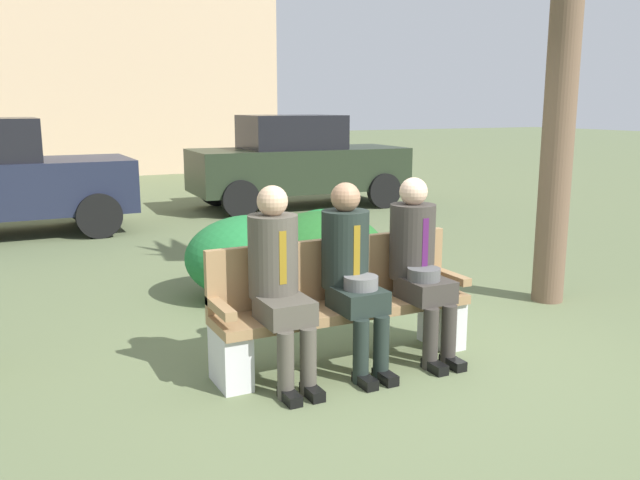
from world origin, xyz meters
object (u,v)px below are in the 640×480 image
Objects in this scene: seated_man_left at (278,275)px; parked_car_far at (297,162)px; park_bench at (341,306)px; seated_man_middle at (351,267)px; seated_man_right at (418,259)px; shrub_near_bench at (320,253)px; shrub_mid_lawn at (325,234)px; shrub_far_lawn at (251,256)px.

seated_man_left is 7.97m from parked_car_far.
seated_man_middle is at bearing -84.71° from park_bench.
shrub_near_bench is (0.08, 1.79, -0.32)m from seated_man_right.
seated_man_right reaches higher than park_bench.
shrub_near_bench is 0.34× the size of parked_car_far.
shrub_near_bench is at bearing -118.72° from shrub_mid_lawn.
shrub_far_lawn is (-0.57, 2.02, -0.34)m from seated_man_right.
parked_car_far is at bearing 68.34° from seated_man_middle.
seated_man_middle reaches higher than shrub_mid_lawn.
seated_man_left is at bearing -121.76° from shrub_mid_lawn.
seated_man_middle is 1.93m from shrub_near_bench.
seated_man_right is at bearing -107.64° from parked_car_far.
seated_man_right is at bearing -0.30° from seated_man_left.
seated_man_middle is 1.03× the size of shrub_far_lawn.
seated_man_right is 1.00× the size of shrub_near_bench.
seated_man_right is at bearing 0.08° from seated_man_middle.
seated_man_left is at bearing -105.46° from shrub_far_lawn.
seated_man_right reaches higher than shrub_far_lawn.
shrub_far_lawn is at bearing -118.88° from parked_car_far.
park_bench is 1.50× the size of shrub_far_lawn.
park_bench is 1.45× the size of seated_man_right.
seated_man_left is 0.55m from seated_man_middle.
shrub_near_bench is (0.66, 1.66, -0.01)m from park_bench.
seated_man_left is at bearing 179.32° from seated_man_middle.
seated_man_left is at bearing -167.30° from park_bench.
seated_man_middle is at bearing -179.92° from seated_man_right.
parked_car_far is (2.86, 5.18, 0.43)m from shrub_far_lawn.
shrub_near_bench is at bearing 68.40° from park_bench.
seated_man_middle reaches higher than shrub_far_lawn.
seated_man_middle is 0.34× the size of parked_car_far.
park_bench is 1.46× the size of seated_man_middle.
seated_man_left reaches higher than shrub_near_bench.
shrub_mid_lawn is (1.40, 3.01, -0.11)m from park_bench.
shrub_mid_lawn is (1.94, 3.14, -0.44)m from seated_man_left.
park_bench reaches higher than shrub_near_bench.
seated_man_right reaches higher than shrub_mid_lawn.
seated_man_middle is 7.75m from parked_car_far.
shrub_mid_lawn is at bearing 58.24° from seated_man_left.
shrub_far_lawn is (0.01, 1.89, -0.02)m from park_bench.
parked_car_far reaches higher than seated_man_left.
seated_man_middle is (0.01, -0.13, 0.31)m from park_bench.
shrub_near_bench is 5.86m from parked_car_far.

